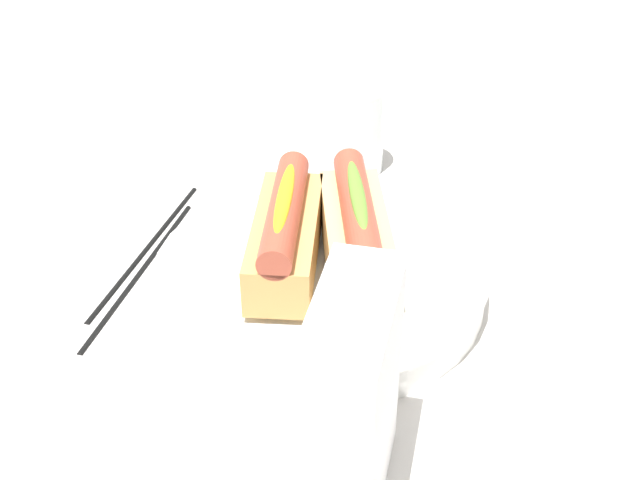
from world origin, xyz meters
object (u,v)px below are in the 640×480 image
Objects in this scene: hotdog_back at (355,232)px; napkin_box at (350,407)px; serving_bowl at (320,276)px; chopstick_far at (145,249)px; water_glass at (351,131)px; hotdog_front at (285,232)px; chopstick_near at (141,270)px.

napkin_box is (0.20, 0.05, 0.01)m from hotdog_back.
chopstick_far is at bearing -93.39° from serving_bowl.
hotdog_front is at bearing 2.96° from water_glass.
hotdog_back is at bearing 108.65° from serving_bowl.
hotdog_front is 1.00× the size of hotdog_back.
hotdog_front and hotdog_back have the same top height.
chopstick_near is (0.02, -0.16, -0.02)m from serving_bowl.
hotdog_front is 1.05× the size of napkin_box.
napkin_box reaches higher than water_glass.
serving_bowl is at bearing -162.28° from napkin_box.
water_glass reaches higher than chopstick_near.
chopstick_far is at bearing -162.06° from chopstick_near.
serving_bowl is 1.25× the size of chopstick_far.
napkin_box is at bearing 22.94° from serving_bowl.
hotdog_front is at bearing 79.82° from chopstick_far.
chopstick_near is at bearing -130.79° from napkin_box.
hotdog_front is at bearing 91.04° from chopstick_near.
chopstick_far is (-0.01, -0.17, -0.02)m from serving_bowl.
water_glass reaches higher than serving_bowl.
hotdog_back is at bearing 86.97° from chopstick_far.
hotdog_back reaches higher than water_glass.
chopstick_far is at bearing -90.36° from hotdog_back.
serving_bowl is 1.25× the size of chopstick_near.
hotdog_front is 0.06m from hotdog_back.
napkin_box is at bearing 15.26° from hotdog_back.
hotdog_front is 0.21m from napkin_box.
serving_bowl is 0.05m from hotdog_front.
hotdog_back is at bearing 108.65° from hotdog_front.
napkin_box reaches higher than hotdog_back.
hotdog_back is at bearing 95.09° from chopstick_near.
hotdog_front reaches higher than water_glass.
serving_bowl is 0.22m from water_glass.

